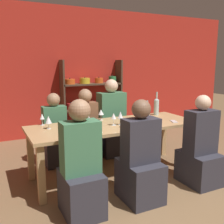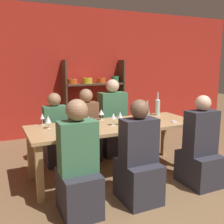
% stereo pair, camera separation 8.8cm
% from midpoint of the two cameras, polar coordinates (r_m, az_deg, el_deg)
% --- Properties ---
extents(wall_back_red, '(8.80, 0.06, 2.70)m').
position_cam_midpoint_polar(wall_back_red, '(5.73, -10.72, 8.53)').
color(wall_back_red, red).
rests_on(wall_back_red, ground_plane).
extents(shelf_unit, '(1.36, 0.30, 1.61)m').
position_cam_midpoint_polar(shelf_unit, '(5.79, -4.85, 1.42)').
color(shelf_unit, '#4C3828').
rests_on(shelf_unit, ground_plane).
extents(dining_table, '(2.34, 0.85, 0.73)m').
position_cam_midpoint_polar(dining_table, '(3.60, 0.00, -3.95)').
color(dining_table, tan).
rests_on(dining_table, ground_plane).
extents(wine_bottle_green, '(0.08, 0.08, 0.37)m').
position_cam_midpoint_polar(wine_bottle_green, '(4.23, 9.06, 1.30)').
color(wine_bottle_green, '#B2C6C1').
rests_on(wine_bottle_green, dining_table).
extents(wine_bottle_dark, '(0.07, 0.07, 0.32)m').
position_cam_midpoint_polar(wine_bottle_dark, '(3.59, 6.91, -0.67)').
color(wine_bottle_dark, '#B2C6C1').
rests_on(wine_bottle_dark, dining_table).
extents(wine_glass_red_a, '(0.08, 0.08, 0.17)m').
position_cam_midpoint_polar(wine_glass_red_a, '(3.41, -14.41, -1.70)').
color(wine_glass_red_a, white).
rests_on(wine_glass_red_a, dining_table).
extents(wine_glass_empty_a, '(0.06, 0.06, 0.14)m').
position_cam_midpoint_polar(wine_glass_empty_a, '(3.37, 1.90, -1.80)').
color(wine_glass_empty_a, white).
rests_on(wine_glass_empty_a, dining_table).
extents(wine_glass_red_b, '(0.08, 0.08, 0.16)m').
position_cam_midpoint_polar(wine_glass_red_b, '(3.81, -3.08, -0.10)').
color(wine_glass_red_b, white).
rests_on(wine_glass_red_b, dining_table).
extents(wine_glass_white_a, '(0.07, 0.07, 0.16)m').
position_cam_midpoint_polar(wine_glass_white_a, '(3.34, -5.80, -1.68)').
color(wine_glass_white_a, white).
rests_on(wine_glass_white_a, dining_table).
extents(wine_glass_red_c, '(0.07, 0.07, 0.19)m').
position_cam_midpoint_polar(wine_glass_red_c, '(3.50, 1.11, -0.73)').
color(wine_glass_red_c, white).
rests_on(wine_glass_red_c, dining_table).
extents(wine_glass_empty_b, '(0.07, 0.07, 0.17)m').
position_cam_midpoint_polar(wine_glass_empty_b, '(3.48, -0.37, -0.96)').
color(wine_glass_empty_b, white).
rests_on(wine_glass_empty_b, dining_table).
extents(wine_glass_empty_c, '(0.08, 0.08, 0.17)m').
position_cam_midpoint_polar(wine_glass_empty_c, '(3.05, -6.22, -2.85)').
color(wine_glass_empty_c, white).
rests_on(wine_glass_empty_c, dining_table).
extents(wine_glass_white_b, '(0.08, 0.08, 0.17)m').
position_cam_midpoint_polar(wine_glass_white_b, '(3.19, -7.36, -2.06)').
color(wine_glass_white_b, white).
rests_on(wine_glass_white_b, dining_table).
extents(wine_glass_empty_d, '(0.06, 0.06, 0.16)m').
position_cam_midpoint_polar(wine_glass_empty_d, '(3.63, -15.65, -1.03)').
color(wine_glass_empty_d, white).
rests_on(wine_glass_empty_d, dining_table).
extents(cell_phone, '(0.12, 0.16, 0.01)m').
position_cam_midpoint_polar(cell_phone, '(3.81, 12.66, -2.01)').
color(cell_phone, silver).
rests_on(cell_phone, dining_table).
extents(person_near_a, '(0.40, 0.50, 1.16)m').
position_cam_midpoint_polar(person_near_a, '(3.57, 17.89, -8.31)').
color(person_near_a, '#2D2D38').
rests_on(person_near_a, ground_plane).
extents(person_far_a, '(0.46, 0.57, 1.28)m').
position_cam_midpoint_polar(person_far_a, '(4.50, -0.70, -3.27)').
color(person_far_a, '#2D2D38').
rests_on(person_far_a, ground_plane).
extents(person_near_b, '(0.40, 0.50, 1.16)m').
position_cam_midpoint_polar(person_near_b, '(3.01, 5.28, -11.26)').
color(person_near_b, '#2D2D38').
rests_on(person_near_b, ground_plane).
extents(person_far_b, '(0.35, 0.43, 1.11)m').
position_cam_midpoint_polar(person_far_b, '(4.13, -12.91, -5.57)').
color(person_far_b, '#2D2D38').
rests_on(person_far_b, ground_plane).
extents(person_near_c, '(0.38, 0.48, 1.21)m').
position_cam_midpoint_polar(person_near_c, '(2.75, -7.71, -13.06)').
color(person_near_c, '#2D2D38').
rests_on(person_near_c, ground_plane).
extents(person_far_c, '(0.36, 0.45, 1.15)m').
position_cam_midpoint_polar(person_far_c, '(4.22, -6.31, -4.72)').
color(person_far_c, '#2D2D38').
rests_on(person_far_c, ground_plane).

